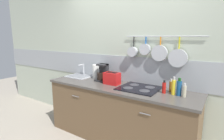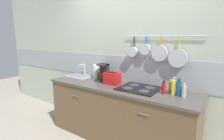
{
  "view_description": "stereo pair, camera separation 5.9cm",
  "coord_description": "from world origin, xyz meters",
  "px_view_note": "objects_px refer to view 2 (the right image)",
  "views": [
    {
      "loc": [
        1.36,
        -2.22,
        1.64
      ],
      "look_at": [
        -0.1,
        0.0,
        1.14
      ],
      "focal_mm": 28.0,
      "sensor_mm": 36.0,
      "label": 1
    },
    {
      "loc": [
        1.41,
        -2.18,
        1.64
      ],
      "look_at": [
        -0.1,
        0.0,
        1.14
      ],
      "focal_mm": 28.0,
      "sensor_mm": 36.0,
      "label": 2
    }
  ],
  "objects_px": {
    "bottle_hot_sauce": "(164,88)",
    "bottle_sesame_oil": "(179,88)",
    "toaster": "(112,78)",
    "bottle_olive_oil": "(171,87)",
    "bottle_dish_soap": "(173,87)",
    "coffee_maker": "(103,74)",
    "bottle_vinegar": "(184,91)",
    "paper_towel_roll": "(96,71)"
  },
  "relations": [
    {
      "from": "bottle_hot_sauce",
      "to": "bottle_vinegar",
      "type": "distance_m",
      "value": 0.26
    },
    {
      "from": "coffee_maker",
      "to": "bottle_vinegar",
      "type": "height_order",
      "value": "coffee_maker"
    },
    {
      "from": "bottle_vinegar",
      "to": "paper_towel_roll",
      "type": "bearing_deg",
      "value": 173.29
    },
    {
      "from": "bottle_dish_soap",
      "to": "bottle_hot_sauce",
      "type": "bearing_deg",
      "value": -175.67
    },
    {
      "from": "bottle_sesame_oil",
      "to": "bottle_dish_soap",
      "type": "bearing_deg",
      "value": -178.76
    },
    {
      "from": "bottle_dish_soap",
      "to": "bottle_sesame_oil",
      "type": "distance_m",
      "value": 0.07
    },
    {
      "from": "bottle_hot_sauce",
      "to": "bottle_vinegar",
      "type": "xyz_separation_m",
      "value": [
        0.26,
        -0.01,
        0.0
      ]
    },
    {
      "from": "bottle_sesame_oil",
      "to": "bottle_vinegar",
      "type": "bearing_deg",
      "value": -17.42
    },
    {
      "from": "bottle_hot_sauce",
      "to": "bottle_olive_oil",
      "type": "distance_m",
      "value": 0.12
    },
    {
      "from": "bottle_dish_soap",
      "to": "bottle_vinegar",
      "type": "xyz_separation_m",
      "value": [
        0.14,
        -0.02,
        -0.03
      ]
    },
    {
      "from": "toaster",
      "to": "bottle_sesame_oil",
      "type": "relative_size",
      "value": 1.15
    },
    {
      "from": "coffee_maker",
      "to": "bottle_sesame_oil",
      "type": "relative_size",
      "value": 1.25
    },
    {
      "from": "bottle_dish_soap",
      "to": "coffee_maker",
      "type": "bearing_deg",
      "value": 175.35
    },
    {
      "from": "bottle_hot_sauce",
      "to": "bottle_sesame_oil",
      "type": "relative_size",
      "value": 0.77
    },
    {
      "from": "bottle_dish_soap",
      "to": "bottle_sesame_oil",
      "type": "bearing_deg",
      "value": 1.24
    },
    {
      "from": "bottle_olive_oil",
      "to": "bottle_dish_soap",
      "type": "distance_m",
      "value": 0.12
    },
    {
      "from": "coffee_maker",
      "to": "bottle_olive_oil",
      "type": "distance_m",
      "value": 1.16
    },
    {
      "from": "bottle_dish_soap",
      "to": "paper_towel_roll",
      "type": "bearing_deg",
      "value": 173.45
    },
    {
      "from": "toaster",
      "to": "bottle_olive_oil",
      "type": "xyz_separation_m",
      "value": [
        0.89,
        0.11,
        -0.01
      ]
    },
    {
      "from": "paper_towel_roll",
      "to": "bottle_vinegar",
      "type": "distance_m",
      "value": 1.58
    },
    {
      "from": "paper_towel_roll",
      "to": "bottle_olive_oil",
      "type": "bearing_deg",
      "value": -2.67
    },
    {
      "from": "bottle_hot_sauce",
      "to": "bottle_dish_soap",
      "type": "relative_size",
      "value": 0.74
    },
    {
      "from": "bottle_hot_sauce",
      "to": "bottle_vinegar",
      "type": "relative_size",
      "value": 0.99
    },
    {
      "from": "coffee_maker",
      "to": "bottle_hot_sauce",
      "type": "distance_m",
      "value": 1.11
    },
    {
      "from": "bottle_sesame_oil",
      "to": "bottle_vinegar",
      "type": "height_order",
      "value": "bottle_sesame_oil"
    },
    {
      "from": "bottle_dish_soap",
      "to": "bottle_vinegar",
      "type": "distance_m",
      "value": 0.14
    },
    {
      "from": "bottle_hot_sauce",
      "to": "bottle_dish_soap",
      "type": "xyz_separation_m",
      "value": [
        0.12,
        0.01,
        0.03
      ]
    },
    {
      "from": "paper_towel_roll",
      "to": "bottle_vinegar",
      "type": "xyz_separation_m",
      "value": [
        1.56,
        -0.18,
        -0.05
      ]
    },
    {
      "from": "bottle_hot_sauce",
      "to": "bottle_dish_soap",
      "type": "bearing_deg",
      "value": 4.33
    },
    {
      "from": "bottle_sesame_oil",
      "to": "bottle_olive_oil",
      "type": "bearing_deg",
      "value": 142.58
    },
    {
      "from": "bottle_hot_sauce",
      "to": "bottle_sesame_oil",
      "type": "bearing_deg",
      "value": 3.2
    },
    {
      "from": "coffee_maker",
      "to": "bottle_vinegar",
      "type": "bearing_deg",
      "value": -5.02
    },
    {
      "from": "coffee_maker",
      "to": "bottle_olive_oil",
      "type": "relative_size",
      "value": 1.59
    },
    {
      "from": "toaster",
      "to": "coffee_maker",
      "type": "bearing_deg",
      "value": 157.46
    },
    {
      "from": "coffee_maker",
      "to": "toaster",
      "type": "bearing_deg",
      "value": -22.54
    },
    {
      "from": "bottle_hot_sauce",
      "to": "bottle_olive_oil",
      "type": "bearing_deg",
      "value": 61.12
    },
    {
      "from": "toaster",
      "to": "bottle_vinegar",
      "type": "distance_m",
      "value": 1.09
    },
    {
      "from": "paper_towel_roll",
      "to": "coffee_maker",
      "type": "relative_size",
      "value": 0.86
    },
    {
      "from": "coffee_maker",
      "to": "bottle_vinegar",
      "type": "xyz_separation_m",
      "value": [
        1.36,
        -0.12,
        -0.04
      ]
    },
    {
      "from": "bottle_olive_oil",
      "to": "bottle_vinegar",
      "type": "height_order",
      "value": "bottle_olive_oil"
    },
    {
      "from": "paper_towel_roll",
      "to": "toaster",
      "type": "relative_size",
      "value": 0.94
    },
    {
      "from": "bottle_sesame_oil",
      "to": "coffee_maker",
      "type": "bearing_deg",
      "value": 175.67
    }
  ]
}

